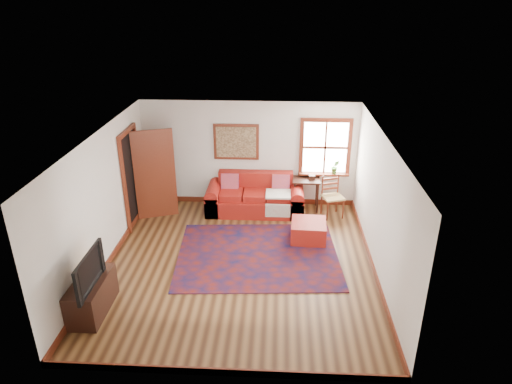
# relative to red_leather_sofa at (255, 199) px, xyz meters

# --- Properties ---
(ground) EXTENTS (5.50, 5.50, 0.00)m
(ground) POSITION_rel_red_leather_sofa_xyz_m (-0.16, -2.31, -0.29)
(ground) COLOR #3B2010
(ground) RESTS_ON ground
(room_envelope) EXTENTS (5.04, 5.54, 2.52)m
(room_envelope) POSITION_rel_red_leather_sofa_xyz_m (-0.16, -2.30, 1.36)
(room_envelope) COLOR silver
(room_envelope) RESTS_ON ground
(window) EXTENTS (1.18, 0.20, 1.38)m
(window) POSITION_rel_red_leather_sofa_xyz_m (1.62, 0.39, 1.02)
(window) COLOR white
(window) RESTS_ON ground
(doorway) EXTENTS (0.89, 1.08, 2.14)m
(doorway) POSITION_rel_red_leather_sofa_xyz_m (-2.37, -0.53, 0.78)
(doorway) COLOR black
(doorway) RESTS_ON ground
(framed_artwork) EXTENTS (1.05, 0.07, 0.85)m
(framed_artwork) POSITION_rel_red_leather_sofa_xyz_m (-0.46, 0.40, 1.26)
(framed_artwork) COLOR maroon
(framed_artwork) RESTS_ON ground
(persian_rug) EXTENTS (3.27, 2.69, 0.02)m
(persian_rug) POSITION_rel_red_leather_sofa_xyz_m (0.16, -1.98, -0.28)
(persian_rug) COLOR #5C130D
(persian_rug) RESTS_ON ground
(red_leather_sofa) EXTENTS (2.24, 0.93, 0.88)m
(red_leather_sofa) POSITION_rel_red_leather_sofa_xyz_m (0.00, 0.00, 0.00)
(red_leather_sofa) COLOR maroon
(red_leather_sofa) RESTS_ON ground
(red_ottoman) EXTENTS (0.74, 0.74, 0.40)m
(red_ottoman) POSITION_rel_red_leather_sofa_xyz_m (1.17, -1.30, -0.09)
(red_ottoman) COLOR maroon
(red_ottoman) RESTS_ON ground
(side_table) EXTENTS (0.63, 0.48, 0.76)m
(side_table) POSITION_rel_red_leather_sofa_xyz_m (1.17, 0.15, 0.34)
(side_table) COLOR black
(side_table) RESTS_ON ground
(ladder_back_chair) EXTENTS (0.55, 0.53, 0.95)m
(ladder_back_chair) POSITION_rel_red_leather_sofa_xyz_m (1.75, -0.14, 0.22)
(ladder_back_chair) COLOR tan
(ladder_back_chair) RESTS_ON ground
(media_cabinet) EXTENTS (0.48, 1.06, 0.58)m
(media_cabinet) POSITION_rel_red_leather_sofa_xyz_m (-2.41, -3.81, 0.00)
(media_cabinet) COLOR black
(media_cabinet) RESTS_ON ground
(television) EXTENTS (0.13, 1.02, 0.58)m
(television) POSITION_rel_red_leather_sofa_xyz_m (-2.39, -3.98, 0.59)
(television) COLOR black
(television) RESTS_ON media_cabinet
(candle_hurricane) EXTENTS (0.12, 0.12, 0.18)m
(candle_hurricane) POSITION_rel_red_leather_sofa_xyz_m (-2.36, -3.41, 0.38)
(candle_hurricane) COLOR silver
(candle_hurricane) RESTS_ON media_cabinet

